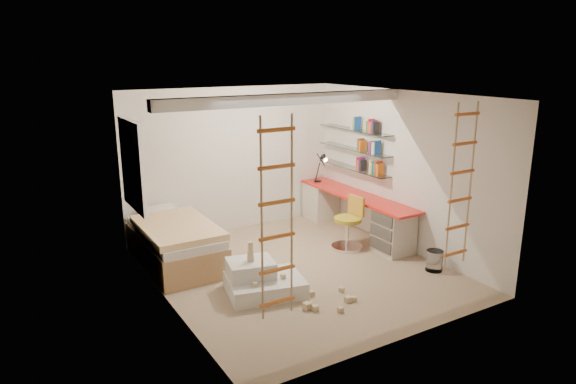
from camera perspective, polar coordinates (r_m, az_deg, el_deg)
floor at (r=7.80m, az=1.14°, el=-8.68°), size 4.50×4.50×0.00m
ceiling_beam at (r=7.43m, az=0.00°, el=10.26°), size 4.00×0.18×0.16m
window_frame at (r=7.94m, az=-16.92°, el=2.84°), size 0.06×1.15×1.35m
window_blind at (r=7.95m, az=-16.64°, el=2.87°), size 0.02×1.00×1.20m
rope_ladder_left at (r=5.21m, az=-1.24°, el=-3.09°), size 0.41×0.04×2.13m
rope_ladder_right at (r=6.90m, az=18.67°, el=0.63°), size 0.41×0.04×2.13m
waste_bin at (r=8.04m, az=15.97°, el=-7.34°), size 0.25×0.25×0.31m
desk at (r=9.26m, az=7.38°, el=-2.28°), size 0.56×2.80×0.75m
shelves at (r=9.29m, az=7.34°, el=4.75°), size 0.25×1.80×0.71m
bed at (r=8.14m, az=-12.43°, el=-5.51°), size 1.02×2.00×0.69m
task_lamp at (r=9.79m, az=3.86°, el=3.20°), size 0.14×0.36×0.57m
swivel_chair at (r=8.59m, az=6.74°, el=-4.19°), size 0.57×0.57×0.88m
play_platform at (r=7.06m, az=-3.03°, el=-9.79°), size 1.15×0.99×0.45m
toy_blocks at (r=6.89m, az=1.09°, el=-10.12°), size 1.22×1.19×0.72m
books at (r=9.28m, az=7.36°, el=5.32°), size 0.14×0.70×0.92m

